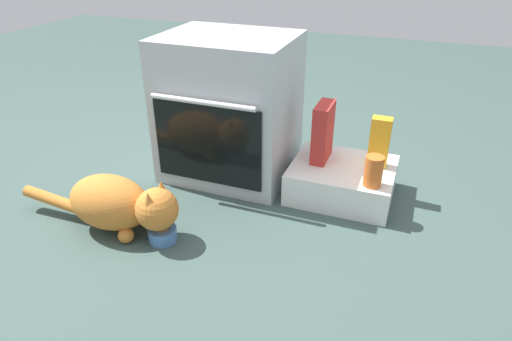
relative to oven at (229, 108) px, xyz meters
name	(u,v)px	position (x,y,z in m)	size (l,w,h in m)	color
ground	(204,208)	(0.03, -0.38, -0.36)	(8.00, 8.00, 0.00)	#384C47
oven	(229,108)	(0.00, 0.00, 0.00)	(0.63, 0.55, 0.72)	#B7BABF
pantry_cabinet	(342,180)	(0.60, -0.02, -0.28)	(0.48, 0.41, 0.16)	white
food_bowl	(163,233)	(-0.02, -0.66, -0.32)	(0.12, 0.12, 0.08)	#4C7AB7
cat	(118,204)	(-0.22, -0.66, -0.22)	(0.79, 0.24, 0.26)	#C6752D
cereal_box	(323,132)	(0.48, 0.01, -0.06)	(0.07, 0.18, 0.28)	#B72D28
sauce_jar	(373,171)	(0.75, -0.16, -0.13)	(0.08, 0.08, 0.14)	#D16023
juice_carton	(379,142)	(0.74, 0.04, -0.08)	(0.09, 0.06, 0.24)	orange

